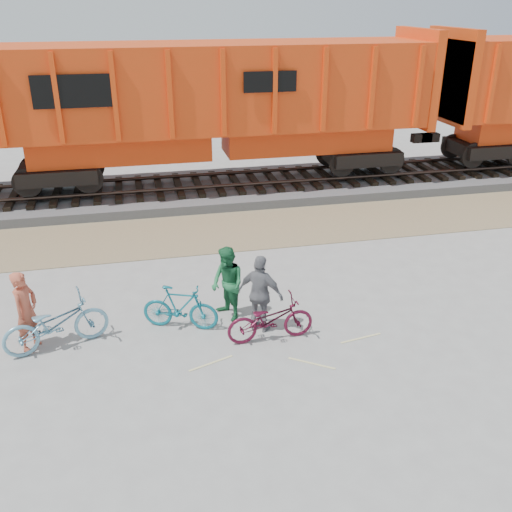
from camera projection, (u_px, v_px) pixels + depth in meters
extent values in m
plane|color=#9E9E99|center=(255.00, 334.00, 11.33)|extent=(120.00, 120.00, 0.00)
cube|color=tan|center=(214.00, 232.00, 16.21)|extent=(120.00, 3.00, 0.02)
cube|color=slate|center=(198.00, 190.00, 19.26)|extent=(120.00, 4.00, 0.30)
cube|color=black|center=(198.00, 184.00, 19.17)|extent=(0.22, 2.60, 0.12)
cube|color=black|center=(378.00, 173.00, 20.45)|extent=(0.22, 2.60, 0.12)
cylinder|color=#382821|center=(200.00, 187.00, 18.49)|extent=(120.00, 0.12, 0.12)
cylinder|color=#382821|center=(195.00, 175.00, 19.77)|extent=(120.00, 0.12, 0.12)
cube|color=black|center=(218.00, 166.00, 19.07)|extent=(11.20, 2.20, 0.80)
cube|color=red|center=(217.00, 141.00, 18.72)|extent=(11.76, 1.65, 0.90)
cube|color=red|center=(215.00, 86.00, 17.99)|extent=(14.00, 3.00, 2.60)
cube|color=red|center=(415.00, 77.00, 19.30)|extent=(0.30, 3.06, 3.10)
cube|color=black|center=(73.00, 91.00, 15.68)|extent=(2.20, 0.04, 0.90)
cube|color=red|center=(450.00, 76.00, 19.55)|extent=(0.30, 3.06, 3.10)
imported|color=#69A1BA|center=(56.00, 323.00, 10.71)|extent=(2.08, 1.22, 1.03)
imported|color=#0F6879|center=(180.00, 308.00, 11.36)|extent=(1.60, 0.97, 0.93)
imported|color=#510F26|center=(270.00, 319.00, 10.97)|extent=(1.73, 0.66, 0.90)
imported|color=#B8523A|center=(26.00, 311.00, 10.58)|extent=(0.59, 0.69, 1.59)
imported|color=#216B3D|center=(228.00, 284.00, 11.60)|extent=(0.85, 0.94, 1.57)
imported|color=slate|center=(261.00, 294.00, 11.16)|extent=(0.99, 0.89, 1.61)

